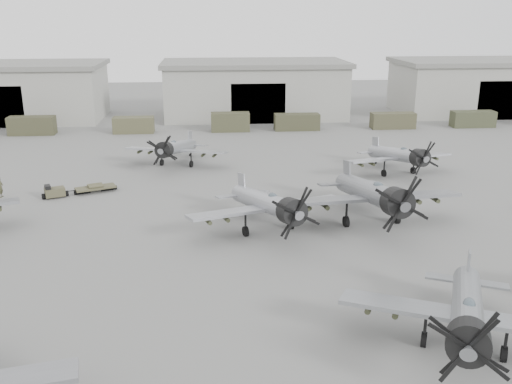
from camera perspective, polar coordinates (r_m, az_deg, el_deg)
ground at (r=34.35m, az=8.77°, el=-10.66°), size 220.00×220.00×0.00m
hangar_left at (r=96.88m, az=-23.48°, el=9.21°), size 29.00×14.80×8.70m
hangar_center at (r=92.35m, az=-0.16°, el=10.30°), size 29.00×14.80×8.70m
hangar_right at (r=102.77m, az=21.80°, el=9.81°), size 29.00×14.80×8.70m
support_truck_1 at (r=84.15m, az=-21.50°, el=6.20°), size 6.16×2.20×2.50m
support_truck_2 at (r=81.36m, az=-12.14°, el=6.57°), size 5.56×2.20×2.21m
support_truck_3 at (r=80.76m, az=-2.59°, el=7.02°), size 5.38×2.20×2.62m
support_truck_4 at (r=81.72m, az=4.10°, el=7.00°), size 6.36×2.20×2.30m
support_truck_5 at (r=85.04m, az=13.52°, el=6.96°), size 6.28×2.20×2.25m
support_truck_6 at (r=89.52m, az=20.86°, el=6.84°), size 6.23×2.20×2.32m
aircraft_near_1 at (r=29.87m, az=20.38°, el=-11.32°), size 12.08×10.96×4.96m
aircraft_mid_1 at (r=42.89m, az=1.35°, el=-1.25°), size 12.52×11.28×5.02m
aircraft_mid_2 at (r=45.24m, az=11.73°, el=-0.24°), size 14.16×12.75×5.64m
aircraft_far_0 at (r=62.35m, az=-8.06°, el=4.37°), size 11.24×10.12×4.49m
aircraft_far_1 at (r=60.19m, az=14.25°, el=3.55°), size 11.52×10.37×4.58m
tug_trailer at (r=54.94m, az=-18.05°, el=0.15°), size 6.29×3.49×1.27m
ground_crew at (r=56.56m, az=-24.20°, el=0.46°), size 0.50×0.73×1.94m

